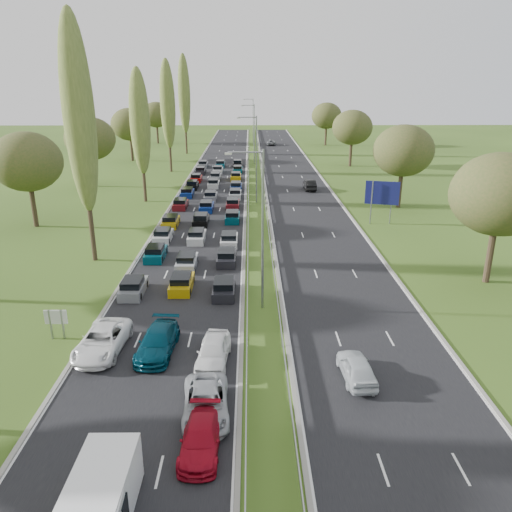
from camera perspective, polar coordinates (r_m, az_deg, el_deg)
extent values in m
plane|color=#344D18|center=(73.65, 0.03, 6.49)|extent=(260.00, 260.00, 0.00)
cube|color=black|center=(76.31, -5.10, 6.87)|extent=(10.50, 215.00, 0.04)
cube|color=black|center=(76.47, 5.11, 6.89)|extent=(10.50, 215.00, 0.04)
cube|color=gray|center=(75.97, -0.87, 7.31)|extent=(0.06, 215.00, 0.32)
cube|color=gray|center=(76.00, 0.88, 7.31)|extent=(0.06, 215.00, 0.32)
cylinder|color=gray|center=(36.34, 0.77, 2.67)|extent=(0.18, 0.18, 12.00)
cylinder|color=gray|center=(70.57, 0.05, 10.88)|extent=(0.18, 0.18, 12.00)
cylinder|color=gray|center=(105.31, -0.20, 13.70)|extent=(0.18, 0.18, 12.00)
cylinder|color=gray|center=(140.18, -0.33, 15.11)|extent=(0.18, 0.18, 12.00)
cylinder|color=#2D2116|center=(49.80, -18.35, 3.87)|extent=(0.44, 0.44, 7.92)
ellipsoid|color=#52622A|center=(48.29, -19.59, 14.99)|extent=(2.80, 2.80, 17.60)
cylinder|color=#2D2116|center=(73.58, -12.66, 8.58)|extent=(0.44, 0.44, 6.48)
ellipsoid|color=#52622A|center=(72.57, -13.13, 14.73)|extent=(2.80, 2.80, 14.40)
cylinder|color=#2D2116|center=(97.82, -9.76, 11.57)|extent=(0.44, 0.44, 7.20)
ellipsoid|color=#52622A|center=(97.05, -10.07, 16.72)|extent=(2.80, 2.80, 16.00)
cylinder|color=#2D2116|center=(122.37, -7.99, 13.35)|extent=(0.44, 0.44, 7.92)
ellipsoid|color=#52622A|center=(121.76, -8.21, 17.88)|extent=(2.80, 2.80, 17.60)
cylinder|color=#2D2116|center=(64.74, -24.06, 5.18)|extent=(0.56, 0.56, 4.84)
ellipsoid|color=#38471E|center=(63.80, -24.71, 9.77)|extent=(8.00, 8.00, 6.80)
cylinder|color=#2D2116|center=(86.84, -18.06, 9.15)|extent=(0.56, 0.56, 4.84)
ellipsoid|color=#38471E|center=(86.14, -18.43, 12.60)|extent=(8.00, 8.00, 6.80)
cylinder|color=#2D2116|center=(113.60, -14.01, 11.74)|extent=(0.56, 0.56, 4.84)
ellipsoid|color=#38471E|center=(113.07, -14.23, 14.39)|extent=(8.00, 8.00, 6.80)
cylinder|color=#2D2116|center=(144.76, -11.18, 13.48)|extent=(0.56, 0.56, 4.84)
ellipsoid|color=#38471E|center=(144.35, -11.32, 15.56)|extent=(8.00, 8.00, 6.80)
cylinder|color=#2D2116|center=(46.87, 25.16, 0.07)|extent=(0.56, 0.56, 4.84)
ellipsoid|color=#38471E|center=(45.57, 26.10, 6.35)|extent=(8.00, 8.00, 6.80)
cylinder|color=#2D2116|center=(71.23, 16.10, 7.28)|extent=(0.56, 0.56, 4.84)
ellipsoid|color=#38471E|center=(70.38, 16.51, 11.47)|extent=(8.00, 8.00, 6.80)
cylinder|color=#2D2116|center=(104.76, 10.76, 11.36)|extent=(0.56, 0.56, 4.84)
ellipsoid|color=#38471E|center=(104.18, 10.95, 14.24)|extent=(8.00, 8.00, 6.80)
cylinder|color=#2D2116|center=(139.01, 7.97, 13.42)|extent=(0.56, 0.56, 4.84)
ellipsoid|color=#38471E|center=(138.58, 8.08, 15.59)|extent=(8.00, 8.00, 6.80)
cube|color=slate|center=(41.91, -13.82, -3.67)|extent=(1.75, 4.00, 0.80)
cube|color=#053F4C|center=(49.65, -11.39, 0.18)|extent=(1.75, 4.00, 0.80)
cube|color=silver|center=(55.19, -10.57, 2.19)|extent=(1.75, 4.00, 0.80)
cube|color=#BF990C|center=(60.60, -9.72, 3.79)|extent=(1.75, 4.00, 0.80)
cube|color=#590F14|center=(69.09, -8.61, 5.77)|extent=(1.75, 4.00, 0.80)
cube|color=navy|center=(76.18, -7.85, 7.08)|extent=(1.75, 4.00, 0.80)
cube|color=black|center=(81.79, -7.28, 7.95)|extent=(1.75, 4.00, 0.80)
cube|color=#A50C0A|center=(87.63, -6.83, 8.73)|extent=(1.75, 4.00, 0.80)
cube|color=black|center=(94.94, -6.34, 9.57)|extent=(1.75, 4.00, 0.80)
cube|color=slate|center=(102.42, -6.07, 10.29)|extent=(1.75, 4.00, 0.80)
cube|color=#BF990C|center=(41.97, -8.48, -3.26)|extent=(1.75, 4.00, 0.80)
cube|color=#B2B7BC|center=(46.84, -7.90, -0.79)|extent=(1.75, 4.00, 0.80)
cube|color=silver|center=(54.36, -6.78, 2.12)|extent=(1.75, 4.00, 0.80)
cube|color=black|center=(60.84, -6.30, 4.02)|extent=(1.75, 4.00, 0.80)
cube|color=navy|center=(67.26, -5.66, 5.52)|extent=(1.75, 4.00, 0.80)
cube|color=slate|center=(73.41, -5.20, 6.71)|extent=(1.75, 4.00, 0.80)
cube|color=silver|center=(82.66, -4.86, 8.15)|extent=(1.75, 4.00, 0.80)
cube|color=slate|center=(88.72, -4.64, 8.93)|extent=(1.75, 4.00, 0.80)
cube|color=silver|center=(95.65, -4.36, 9.70)|extent=(1.75, 4.00, 0.80)
cube|color=#053F4C|center=(102.49, -4.07, 10.36)|extent=(1.75, 4.00, 0.80)
cube|color=black|center=(40.64, -3.67, -3.85)|extent=(1.75, 4.00, 0.80)
cube|color=black|center=(47.63, -3.38, -0.29)|extent=(1.75, 4.00, 0.80)
cube|color=silver|center=(52.86, -3.08, 1.73)|extent=(1.75, 4.00, 0.80)
cube|color=#053F4C|center=(61.85, -2.71, 4.37)|extent=(1.75, 4.00, 0.80)
cube|color=#590F14|center=(68.58, -2.67, 5.87)|extent=(1.75, 4.00, 0.80)
cube|color=#B2B7BC|center=(74.64, -2.39, 6.99)|extent=(1.75, 4.00, 0.80)
cube|color=navy|center=(80.08, -2.29, 7.84)|extent=(1.75, 4.00, 0.80)
cube|color=#BF990C|center=(88.75, -2.32, 8.98)|extent=(1.75, 4.00, 0.80)
cube|color=#053F4C|center=(95.83, -2.11, 9.76)|extent=(1.75, 4.00, 0.80)
cube|color=black|center=(103.14, -2.11, 10.45)|extent=(1.75, 4.00, 0.80)
imported|color=white|center=(33.71, -17.16, -9.21)|extent=(2.94, 5.80, 1.57)
imported|color=#043344|center=(32.75, -11.17, -9.59)|extent=(2.49, 5.40, 1.53)
imported|color=#9FA2A8|center=(26.98, -5.75, -16.37)|extent=(2.72, 5.25, 1.41)
imported|color=#9F091B|center=(24.95, -6.32, -19.97)|extent=(1.94, 4.55, 1.31)
imported|color=white|center=(31.22, -4.90, -10.76)|extent=(2.22, 4.76, 1.58)
imported|color=silver|center=(30.19, 11.45, -12.40)|extent=(1.92, 4.31, 1.44)
imported|color=black|center=(80.56, 6.15, 8.09)|extent=(1.77, 4.88, 1.60)
imported|color=gray|center=(138.25, 1.73, 12.86)|extent=(2.48, 5.20, 1.43)
cube|color=white|center=(22.10, -17.56, -25.44)|extent=(2.20, 5.49, 2.20)
cube|color=black|center=(23.87, -15.82, -21.63)|extent=(2.14, 0.88, 1.76)
cylinder|color=black|center=(24.09, -18.43, -23.62)|extent=(0.27, 0.75, 0.75)
cylinder|color=gray|center=(36.37, -22.41, -7.24)|extent=(0.16, 0.16, 2.10)
cylinder|color=gray|center=(36.09, -21.22, -7.29)|extent=(0.16, 0.16, 2.10)
cube|color=silver|center=(36.00, -21.92, -6.48)|extent=(1.50, 0.10, 1.00)
cylinder|color=gray|center=(61.85, 13.06, 5.95)|extent=(0.16, 0.16, 5.20)
cylinder|color=gray|center=(62.46, 15.21, 5.90)|extent=(0.16, 0.16, 5.20)
cube|color=#131657|center=(61.88, 14.23, 7.00)|extent=(3.89, 1.13, 2.80)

